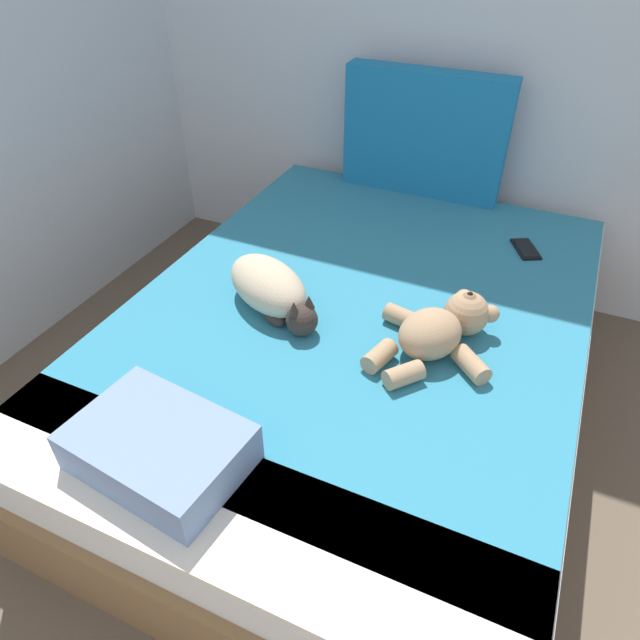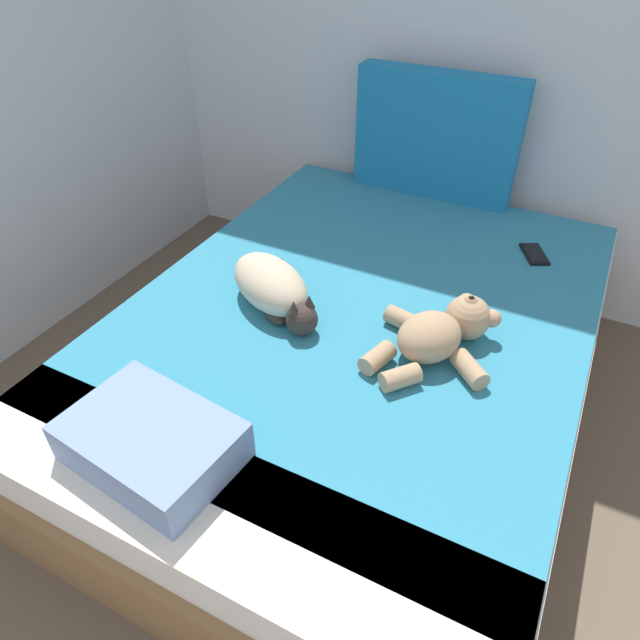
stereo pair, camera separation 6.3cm
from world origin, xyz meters
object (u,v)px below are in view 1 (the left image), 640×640
object	(u,v)px
cat	(271,288)
throw_pillow	(159,447)
bed	(355,362)
cell_phone	(526,249)
teddy_bear	(440,329)
patterned_cushion	(424,134)

from	to	relation	value
cat	throw_pillow	distance (m)	0.67
bed	throw_pillow	bearing A→B (deg)	-104.13
cell_phone	cat	bearing A→B (deg)	-134.76
teddy_bear	cat	bearing A→B (deg)	-176.66
throw_pillow	bed	bearing A→B (deg)	75.87
patterned_cushion	cat	size ratio (longest dim) A/B	1.67
throw_pillow	cat	bearing A→B (deg)	94.98
cat	cell_phone	size ratio (longest dim) A/B	2.50
patterned_cushion	cell_phone	bearing A→B (deg)	-32.20
bed	cat	distance (m)	0.43
cat	teddy_bear	xyz separation A→B (m)	(0.55, 0.03, -0.01)
bed	patterned_cushion	xyz separation A→B (m)	(-0.07, 0.92, 0.51)
patterned_cushion	teddy_bear	world-z (taller)	patterned_cushion
throw_pillow	teddy_bear	bearing A→B (deg)	54.89
teddy_bear	cell_phone	world-z (taller)	teddy_bear
patterned_cushion	cell_phone	size ratio (longest dim) A/B	4.18
cat	throw_pillow	world-z (taller)	cat
cat	throw_pillow	xyz separation A→B (m)	(0.06, -0.66, -0.02)
patterned_cushion	throw_pillow	xyz separation A→B (m)	(-0.13, -1.70, -0.20)
patterned_cushion	throw_pillow	size ratio (longest dim) A/B	1.72
bed	teddy_bear	world-z (taller)	teddy_bear
patterned_cushion	cell_phone	distance (m)	0.66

